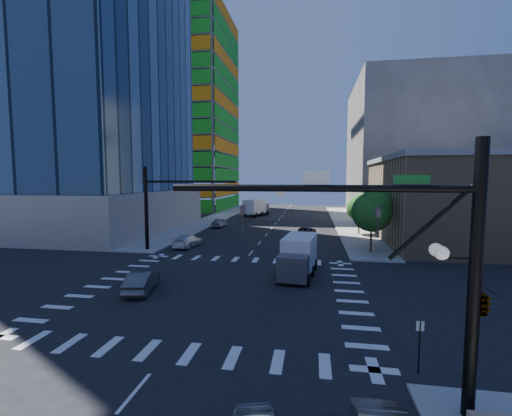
# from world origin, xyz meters

# --- Properties ---
(ground) EXTENTS (160.00, 160.00, 0.00)m
(ground) POSITION_xyz_m (0.00, 0.00, 0.00)
(ground) COLOR black
(ground) RESTS_ON ground
(road_markings) EXTENTS (20.00, 20.00, 0.01)m
(road_markings) POSITION_xyz_m (0.00, 0.00, 0.01)
(road_markings) COLOR silver
(road_markings) RESTS_ON ground
(sidewalk_ne) EXTENTS (5.00, 60.00, 0.15)m
(sidewalk_ne) POSITION_xyz_m (12.50, 40.00, 0.07)
(sidewalk_ne) COLOR gray
(sidewalk_ne) RESTS_ON ground
(sidewalk_nw) EXTENTS (5.00, 60.00, 0.15)m
(sidewalk_nw) POSITION_xyz_m (-12.50, 40.00, 0.07)
(sidewalk_nw) COLOR gray
(sidewalk_nw) RESTS_ON ground
(construction_building) EXTENTS (25.16, 34.50, 70.60)m
(construction_building) POSITION_xyz_m (-27.41, 61.93, 24.61)
(construction_building) COLOR slate
(construction_building) RESTS_ON ground
(commercial_building) EXTENTS (20.50, 22.50, 10.60)m
(commercial_building) POSITION_xyz_m (25.00, 22.00, 5.31)
(commercial_building) COLOR #977A58
(commercial_building) RESTS_ON ground
(bg_building_ne) EXTENTS (24.00, 30.00, 28.00)m
(bg_building_ne) POSITION_xyz_m (27.00, 55.00, 14.00)
(bg_building_ne) COLOR #5C5953
(bg_building_ne) RESTS_ON ground
(signal_mast_se) EXTENTS (10.51, 2.48, 9.00)m
(signal_mast_se) POSITION_xyz_m (10.60, -11.50, 5.01)
(signal_mast_se) COLOR black
(signal_mast_se) RESTS_ON sidewalk_se
(signal_mast_nw) EXTENTS (10.20, 0.40, 9.00)m
(signal_mast_nw) POSITION_xyz_m (-10.00, 11.50, 5.49)
(signal_mast_nw) COLOR black
(signal_mast_nw) RESTS_ON sidewalk_nw
(tree_south) EXTENTS (4.16, 4.16, 6.82)m
(tree_south) POSITION_xyz_m (12.63, 13.90, 4.69)
(tree_south) COLOR #382316
(tree_south) RESTS_ON sidewalk_ne
(tree_north) EXTENTS (3.54, 3.52, 5.78)m
(tree_north) POSITION_xyz_m (12.93, 25.90, 3.99)
(tree_north) COLOR #382316
(tree_north) RESTS_ON sidewalk_ne
(no_parking_sign) EXTENTS (0.30, 0.06, 2.20)m
(no_parking_sign) POSITION_xyz_m (10.70, -9.00, 1.38)
(no_parking_sign) COLOR black
(no_parking_sign) RESTS_ON ground
(car_nb_far) EXTENTS (3.15, 5.48, 1.44)m
(car_nb_far) POSITION_xyz_m (5.38, 21.80, 0.72)
(car_nb_far) COLOR black
(car_nb_far) RESTS_ON ground
(car_sb_near) EXTENTS (2.60, 5.12, 1.42)m
(car_sb_near) POSITION_xyz_m (-7.77, 14.10, 0.71)
(car_sb_near) COLOR white
(car_sb_near) RESTS_ON ground
(car_sb_mid) EXTENTS (1.86, 4.39, 1.48)m
(car_sb_mid) POSITION_xyz_m (-8.50, 30.16, 0.74)
(car_sb_mid) COLOR #A4A6AB
(car_sb_mid) RESTS_ON ground
(car_sb_cross) EXTENTS (2.40, 4.60, 1.44)m
(car_sb_cross) POSITION_xyz_m (-5.32, -1.35, 0.72)
(car_sb_cross) COLOR #4D4D52
(car_sb_cross) RESTS_ON ground
(box_truck_near) EXTENTS (3.20, 6.21, 3.13)m
(box_truck_near) POSITION_xyz_m (5.26, 4.19, 1.38)
(box_truck_near) COLOR black
(box_truck_near) RESTS_ON ground
(box_truck_far) EXTENTS (4.84, 7.33, 3.55)m
(box_truck_far) POSITION_xyz_m (-5.28, 47.88, 1.57)
(box_truck_far) COLOR black
(box_truck_far) RESTS_ON ground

